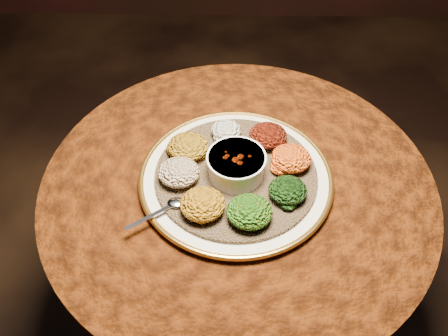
{
  "coord_description": "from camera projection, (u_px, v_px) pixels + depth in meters",
  "views": [
    {
      "loc": [
        -0.02,
        -0.79,
        1.65
      ],
      "look_at": [
        -0.03,
        0.02,
        0.76
      ],
      "focal_mm": 40.0,
      "sensor_mm": 36.0,
      "label": 1
    }
  ],
  "objects": [
    {
      "name": "injera",
      "position": [
        236.0,
        175.0,
        1.2
      ],
      "size": [
        0.5,
        0.5,
        0.01
      ],
      "primitive_type": "cylinder",
      "rotation": [
        0.0,
        0.0,
        0.34
      ],
      "color": "brown",
      "rests_on": "platter"
    },
    {
      "name": "portion_timatim",
      "position": [
        179.0,
        172.0,
        1.16
      ],
      "size": [
        0.1,
        0.09,
        0.05
      ],
      "primitive_type": "ellipsoid",
      "color": "maroon",
      "rests_on": "injera"
    },
    {
      "name": "portion_kitfo",
      "position": [
        268.0,
        135.0,
        1.25
      ],
      "size": [
        0.1,
        0.09,
        0.05
      ],
      "primitive_type": "ellipsoid",
      "color": "black",
      "rests_on": "injera"
    },
    {
      "name": "stew_bowl",
      "position": [
        236.0,
        164.0,
        1.17
      ],
      "size": [
        0.14,
        0.14,
        0.06
      ],
      "color": "white",
      "rests_on": "injera"
    },
    {
      "name": "portion_mixveg",
      "position": [
        249.0,
        212.0,
        1.09
      ],
      "size": [
        0.1,
        0.1,
        0.05
      ],
      "primitive_type": "ellipsoid",
      "color": "#A8420A",
      "rests_on": "injera"
    },
    {
      "name": "platter",
      "position": [
        236.0,
        178.0,
        1.2
      ],
      "size": [
        0.47,
        0.47,
        0.02
      ],
      "rotation": [
        0.0,
        0.0,
        0.0
      ],
      "color": "beige",
      "rests_on": "table"
    },
    {
      "name": "portion_tikil",
      "position": [
        291.0,
        158.0,
        1.19
      ],
      "size": [
        0.1,
        0.09,
        0.05
      ],
      "primitive_type": "ellipsoid",
      "color": "#AA620E",
      "rests_on": "injera"
    },
    {
      "name": "portion_kik",
      "position": [
        203.0,
        204.0,
        1.1
      ],
      "size": [
        0.1,
        0.1,
        0.05
      ],
      "primitive_type": "ellipsoid",
      "color": "#B1730F",
      "rests_on": "injera"
    },
    {
      "name": "portion_shiro",
      "position": [
        188.0,
        147.0,
        1.22
      ],
      "size": [
        0.1,
        0.1,
        0.05
      ],
      "primitive_type": "ellipsoid",
      "color": "#9E6D13",
      "rests_on": "injera"
    },
    {
      "name": "portion_gomen",
      "position": [
        288.0,
        190.0,
        1.13
      ],
      "size": [
        0.09,
        0.08,
        0.04
      ],
      "primitive_type": "ellipsoid",
      "color": "black",
      "rests_on": "injera"
    },
    {
      "name": "portion_ayib",
      "position": [
        226.0,
        130.0,
        1.27
      ],
      "size": [
        0.08,
        0.07,
        0.04
      ],
      "primitive_type": "ellipsoid",
      "color": "beige",
      "rests_on": "injera"
    },
    {
      "name": "spoon",
      "position": [
        172.0,
        205.0,
        1.12
      ],
      "size": [
        0.13,
        0.09,
        0.01
      ],
      "rotation": [
        0.0,
        0.0,
        -2.52
      ],
      "color": "silver",
      "rests_on": "injera"
    },
    {
      "name": "table",
      "position": [
        237.0,
        225.0,
        1.35
      ],
      "size": [
        0.96,
        0.96,
        0.73
      ],
      "color": "black",
      "rests_on": "ground"
    }
  ]
}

